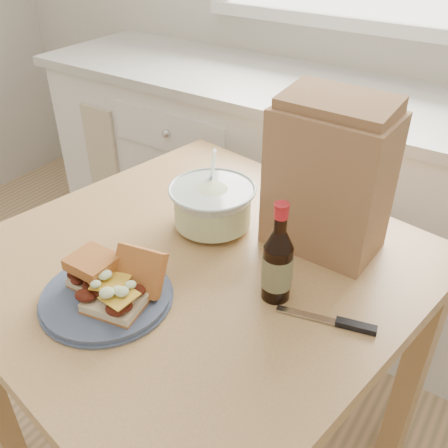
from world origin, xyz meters
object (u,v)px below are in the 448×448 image
Objects in this scene: beer_bottle at (277,264)px; paper_bag at (329,182)px; coleslaw_bowl at (213,207)px; plate at (106,297)px; dining_table at (198,295)px.

paper_bag is (-0.00, 0.24, 0.08)m from beer_bottle.
beer_bottle reaches higher than coleslaw_bowl.
plate is 0.37m from beer_bottle.
coleslaw_bowl is 0.30m from paper_bag.
coleslaw_bowl reaches higher than plate.
dining_table is 0.23m from coleslaw_bowl.
beer_bottle is 0.68× the size of paper_bag.
coleslaw_bowl is 0.65× the size of paper_bag.
paper_bag is at bearing 55.01° from dining_table.
dining_table is 0.27m from plate.
beer_bottle is at bearing 36.07° from plate.
paper_bag is (0.22, 0.22, 0.29)m from dining_table.
paper_bag reaches higher than coleslaw_bowl.
plate is 1.18× the size of beer_bottle.
paper_bag is (0.27, 0.09, 0.12)m from coleslaw_bowl.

